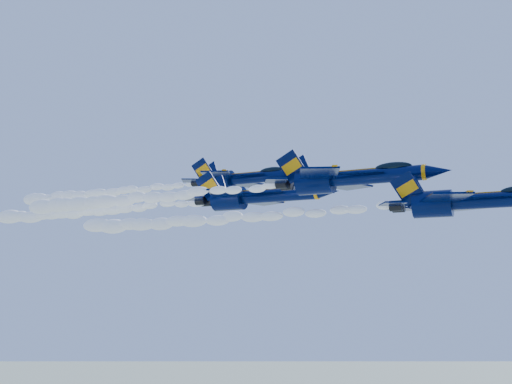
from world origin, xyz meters
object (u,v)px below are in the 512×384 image
at_px(jet_lead, 470,201).
at_px(jet_third, 256,196).
at_px(jet_fourth, 242,178).
at_px(jet_second, 348,178).

bearing_deg(jet_lead, jet_third, 158.15).
bearing_deg(jet_fourth, jet_second, -39.93).
relative_size(jet_lead, jet_fourth, 0.84).
bearing_deg(jet_fourth, jet_third, -55.25).
bearing_deg(jet_second, jet_lead, -15.44).
xyz_separation_m(jet_lead, jet_fourth, (-35.33, 22.56, 8.51)).
height_order(jet_lead, jet_fourth, jet_fourth).
height_order(jet_third, jet_fourth, jet_fourth).
bearing_deg(jet_fourth, jet_lead, -32.56).
xyz_separation_m(jet_second, jet_third, (-14.76, 7.48, -0.09)).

